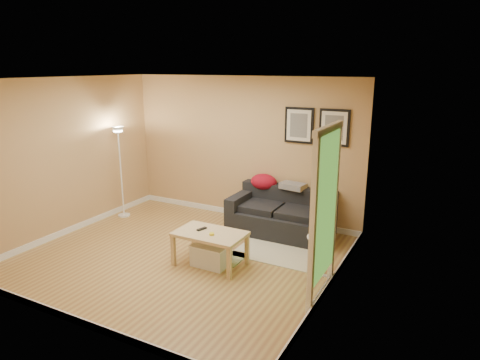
{
  "coord_description": "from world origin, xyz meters",
  "views": [
    {
      "loc": [
        3.54,
        -4.85,
        2.78
      ],
      "look_at": [
        0.55,
        0.85,
        1.05
      ],
      "focal_mm": 32.14,
      "sensor_mm": 36.0,
      "label": 1
    }
  ],
  "objects_px": {
    "storage_bin": "(211,255)",
    "floor_lamp": "(121,175)",
    "sofa": "(281,212)",
    "coffee_table": "(210,249)",
    "side_table": "(320,256)",
    "book_stack": "(320,234)"
  },
  "relations": [
    {
      "from": "storage_bin",
      "to": "floor_lamp",
      "type": "bearing_deg",
      "value": 158.59
    },
    {
      "from": "sofa",
      "to": "coffee_table",
      "type": "bearing_deg",
      "value": -105.35
    },
    {
      "from": "storage_bin",
      "to": "coffee_table",
      "type": "bearing_deg",
      "value": 159.56
    },
    {
      "from": "sofa",
      "to": "side_table",
      "type": "height_order",
      "value": "sofa"
    },
    {
      "from": "side_table",
      "to": "floor_lamp",
      "type": "bearing_deg",
      "value": 171.69
    },
    {
      "from": "sofa",
      "to": "storage_bin",
      "type": "relative_size",
      "value": 3.27
    },
    {
      "from": "side_table",
      "to": "storage_bin",
      "type": "bearing_deg",
      "value": -164.23
    },
    {
      "from": "book_stack",
      "to": "floor_lamp",
      "type": "xyz_separation_m",
      "value": [
        -4.0,
        0.6,
        0.21
      ]
    },
    {
      "from": "coffee_table",
      "to": "storage_bin",
      "type": "xyz_separation_m",
      "value": [
        0.02,
        -0.01,
        -0.09
      ]
    },
    {
      "from": "side_table",
      "to": "floor_lamp",
      "type": "distance_m",
      "value": 4.1
    },
    {
      "from": "coffee_table",
      "to": "book_stack",
      "type": "xyz_separation_m",
      "value": [
        1.47,
        0.4,
        0.35
      ]
    },
    {
      "from": "side_table",
      "to": "book_stack",
      "type": "relative_size",
      "value": 2.42
    },
    {
      "from": "floor_lamp",
      "to": "book_stack",
      "type": "bearing_deg",
      "value": -8.48
    },
    {
      "from": "coffee_table",
      "to": "sofa",
      "type": "bearing_deg",
      "value": 63.6
    },
    {
      "from": "storage_bin",
      "to": "floor_lamp",
      "type": "relative_size",
      "value": 0.3
    },
    {
      "from": "side_table",
      "to": "sofa",
      "type": "bearing_deg",
      "value": 132.13
    },
    {
      "from": "sofa",
      "to": "coffee_table",
      "type": "height_order",
      "value": "sofa"
    },
    {
      "from": "storage_bin",
      "to": "side_table",
      "type": "bearing_deg",
      "value": 15.77
    },
    {
      "from": "sofa",
      "to": "coffee_table",
      "type": "relative_size",
      "value": 1.72
    },
    {
      "from": "coffee_table",
      "to": "side_table",
      "type": "distance_m",
      "value": 1.54
    },
    {
      "from": "book_stack",
      "to": "sofa",
      "type": "bearing_deg",
      "value": 115.11
    },
    {
      "from": "coffee_table",
      "to": "book_stack",
      "type": "relative_size",
      "value": 4.24
    }
  ]
}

